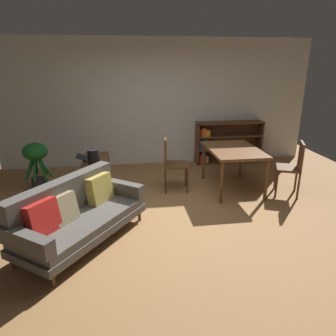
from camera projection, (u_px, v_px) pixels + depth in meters
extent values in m
plane|color=#9E7042|center=(179.00, 216.00, 4.67)|extent=(8.16, 8.16, 0.00)
cube|color=silver|center=(157.00, 103.00, 6.76)|extent=(6.80, 0.10, 2.70)
cylinder|color=#56351E|center=(139.00, 216.00, 4.52)|extent=(0.04, 0.04, 0.15)
cylinder|color=#56351E|center=(53.00, 280.00, 3.18)|extent=(0.04, 0.04, 0.15)
cylinder|color=#56351E|center=(105.00, 207.00, 4.81)|extent=(0.04, 0.04, 0.15)
cylinder|color=#56351E|center=(13.00, 262.00, 3.47)|extent=(0.04, 0.04, 0.15)
cube|color=#56514C|center=(84.00, 227.00, 3.95)|extent=(1.66, 1.86, 0.10)
cube|color=#56514C|center=(83.00, 220.00, 3.92)|extent=(1.60, 1.79, 0.10)
cube|color=#56514C|center=(64.00, 196.00, 3.96)|extent=(1.16, 1.46, 0.45)
cube|color=#56514C|center=(121.00, 188.00, 4.55)|extent=(0.66, 0.55, 0.19)
cube|color=#56514C|center=(26.00, 241.00, 3.20)|extent=(0.66, 0.55, 0.19)
cube|color=red|center=(42.00, 218.00, 3.50)|extent=(0.40, 0.44, 0.41)
cube|color=tan|center=(63.00, 209.00, 3.77)|extent=(0.38, 0.41, 0.37)
cube|color=tan|center=(99.00, 189.00, 4.31)|extent=(0.40, 0.43, 0.41)
cube|color=brown|center=(98.00, 165.00, 6.13)|extent=(0.44, 0.04, 0.53)
cube|color=brown|center=(94.00, 187.00, 5.05)|extent=(0.44, 0.04, 0.53)
cube|color=brown|center=(96.00, 176.00, 5.60)|extent=(0.44, 1.16, 0.04)
cube|color=brown|center=(95.00, 162.00, 5.51)|extent=(0.44, 1.20, 0.04)
cube|color=brown|center=(97.00, 188.00, 5.67)|extent=(0.44, 1.16, 0.04)
cube|color=#333338|center=(94.00, 159.00, 5.60)|extent=(0.23, 0.30, 0.02)
cube|color=black|center=(82.00, 157.00, 5.56)|extent=(0.21, 0.29, 0.08)
cylinder|color=black|center=(93.00, 158.00, 5.18)|extent=(0.19, 0.19, 0.29)
cylinder|color=slate|center=(93.00, 155.00, 5.16)|extent=(0.10, 0.10, 0.01)
cylinder|color=#333338|center=(40.00, 183.00, 5.66)|extent=(0.27, 0.27, 0.20)
cylinder|color=#1E6B28|center=(44.00, 167.00, 5.60)|extent=(0.26, 0.09, 0.43)
cylinder|color=#1E6B28|center=(41.00, 161.00, 5.64)|extent=(0.14, 0.27, 0.61)
cylinder|color=#1E6B28|center=(36.00, 161.00, 5.63)|extent=(0.14, 0.28, 0.62)
cylinder|color=#1E6B28|center=(31.00, 167.00, 5.56)|extent=(0.25, 0.08, 0.43)
cylinder|color=#1E6B28|center=(30.00, 164.00, 5.49)|extent=(0.25, 0.11, 0.57)
cylinder|color=#1E6B28|center=(35.00, 166.00, 5.45)|extent=(0.07, 0.21, 0.55)
cylinder|color=#1E6B28|center=(41.00, 166.00, 5.47)|extent=(0.22, 0.22, 0.55)
ellipsoid|color=#1E6B28|center=(35.00, 151.00, 5.46)|extent=(0.43, 0.43, 0.30)
cylinder|color=brown|center=(203.00, 162.00, 6.06)|extent=(0.06, 0.06, 0.71)
cylinder|color=brown|center=(221.00, 183.00, 5.00)|extent=(0.06, 0.06, 0.71)
cylinder|color=brown|center=(241.00, 160.00, 6.17)|extent=(0.06, 0.06, 0.71)
cylinder|color=brown|center=(266.00, 180.00, 5.10)|extent=(0.06, 0.06, 0.71)
cube|color=brown|center=(234.00, 150.00, 5.46)|extent=(0.87, 1.24, 0.05)
cylinder|color=#56351E|center=(186.00, 174.00, 5.77)|extent=(0.04, 0.04, 0.45)
cylinder|color=#56351E|center=(188.00, 181.00, 5.43)|extent=(0.04, 0.04, 0.45)
cylinder|color=#56351E|center=(165.00, 174.00, 5.76)|extent=(0.04, 0.04, 0.45)
cylinder|color=#56351E|center=(166.00, 181.00, 5.42)|extent=(0.04, 0.04, 0.45)
cube|color=#56351E|center=(176.00, 165.00, 5.52)|extent=(0.46, 0.44, 0.04)
cube|color=#56351E|center=(165.00, 151.00, 5.43)|extent=(0.08, 0.35, 0.47)
cylinder|color=#56351E|center=(276.00, 185.00, 5.26)|extent=(0.04, 0.04, 0.46)
cylinder|color=#56351E|center=(275.00, 177.00, 5.60)|extent=(0.04, 0.04, 0.46)
cylinder|color=#56351E|center=(298.00, 187.00, 5.17)|extent=(0.04, 0.04, 0.46)
cylinder|color=#56351E|center=(296.00, 179.00, 5.52)|extent=(0.04, 0.04, 0.46)
cube|color=#56351E|center=(288.00, 168.00, 5.31)|extent=(0.52, 0.53, 0.04)
cube|color=#56351E|center=(301.00, 155.00, 5.19)|extent=(0.18, 0.35, 0.44)
cube|color=#56351E|center=(197.00, 143.00, 6.97)|extent=(0.04, 0.30, 0.94)
cube|color=#56351E|center=(260.00, 141.00, 7.18)|extent=(0.04, 0.30, 0.94)
cube|color=#56351E|center=(230.00, 123.00, 6.93)|extent=(1.52, 0.30, 0.04)
cube|color=#56351E|center=(228.00, 161.00, 7.22)|extent=(1.52, 0.30, 0.04)
cube|color=#56351E|center=(227.00, 141.00, 7.20)|extent=(1.48, 0.04, 0.94)
cube|color=#56351E|center=(228.00, 148.00, 7.12)|extent=(1.48, 0.29, 0.04)
cube|color=#56351E|center=(229.00, 136.00, 7.02)|extent=(1.48, 0.29, 0.04)
cube|color=red|center=(199.00, 158.00, 7.07)|extent=(0.04, 0.24, 0.18)
cube|color=#2D5199|center=(202.00, 157.00, 7.08)|extent=(0.06, 0.24, 0.20)
cube|color=#993884|center=(204.00, 158.00, 7.08)|extent=(0.04, 0.22, 0.18)
cube|color=gold|center=(206.00, 158.00, 7.10)|extent=(0.05, 0.24, 0.14)
cube|color=#2D5199|center=(200.00, 144.00, 6.96)|extent=(0.04, 0.21, 0.23)
cube|color=red|center=(202.00, 145.00, 6.98)|extent=(0.04, 0.24, 0.17)
cube|color=#2D5199|center=(204.00, 144.00, 6.98)|extent=(0.06, 0.25, 0.23)
cube|color=silver|center=(207.00, 145.00, 6.99)|extent=(0.06, 0.21, 0.19)
cube|color=red|center=(200.00, 132.00, 6.88)|extent=(0.05, 0.24, 0.16)
cube|color=orange|center=(203.00, 132.00, 6.89)|extent=(0.05, 0.24, 0.19)
cube|color=orange|center=(205.00, 132.00, 6.90)|extent=(0.05, 0.25, 0.16)
cube|color=orange|center=(208.00, 133.00, 6.91)|extent=(0.06, 0.24, 0.15)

